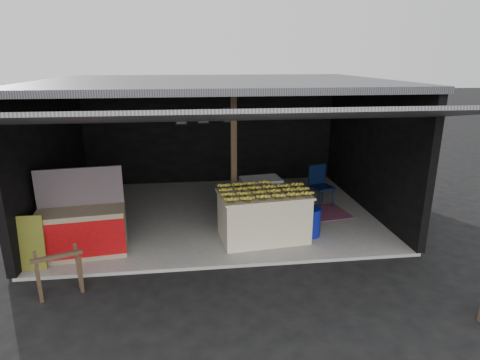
{
  "coord_description": "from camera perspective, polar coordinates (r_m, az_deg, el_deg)",
  "views": [
    {
      "loc": [
        -0.57,
        -6.09,
        3.44
      ],
      "look_at": [
        0.39,
        1.55,
        1.1
      ],
      "focal_mm": 30.0,
      "sensor_mm": 36.0,
      "label": 1
    }
  ],
  "objects": [
    {
      "name": "ground",
      "position": [
        7.02,
        -1.6,
        -12.45
      ],
      "size": [
        80.0,
        80.0,
        0.0
      ],
      "primitive_type": "plane",
      "color": "black",
      "rests_on": "ground"
    },
    {
      "name": "concrete_slab",
      "position": [
        9.26,
        -3.12,
        -4.72
      ],
      "size": [
        7.0,
        5.0,
        0.06
      ],
      "primitive_type": "cube",
      "color": "gray",
      "rests_on": "ground"
    },
    {
      "name": "shophouse",
      "position": [
        9.03,
        -3.47,
        8.33
      ],
      "size": [
        7.4,
        7.29,
        3.02
      ],
      "color": "black",
      "rests_on": "ground"
    },
    {
      "name": "banana_table",
      "position": [
        7.78,
        3.35,
        -5.1
      ],
      "size": [
        1.79,
        1.21,
        0.93
      ],
      "rotation": [
        0.0,
        0.0,
        0.11
      ],
      "color": "silver",
      "rests_on": "concrete_slab"
    },
    {
      "name": "banana_pile",
      "position": [
        7.59,
        3.42,
        -1.2
      ],
      "size": [
        1.66,
        1.1,
        0.18
      ],
      "primitive_type": null,
      "rotation": [
        0.0,
        0.0,
        0.11
      ],
      "color": "gold",
      "rests_on": "banana_table"
    },
    {
      "name": "white_crate",
      "position": [
        8.7,
        2.94,
        -2.69
      ],
      "size": [
        0.9,
        0.66,
        0.93
      ],
      "rotation": [
        0.0,
        0.0,
        0.12
      ],
      "color": "white",
      "rests_on": "concrete_slab"
    },
    {
      "name": "neighbor_stall",
      "position": [
        7.7,
        -21.51,
        -6.61
      ],
      "size": [
        1.55,
        0.84,
        1.54
      ],
      "rotation": [
        0.0,
        0.0,
        0.11
      ],
      "color": "#998466",
      "rests_on": "concrete_slab"
    },
    {
      "name": "green_signboard",
      "position": [
        7.55,
        -28.3,
        -7.96
      ],
      "size": [
        0.63,
        0.14,
        0.94
      ],
      "primitive_type": "cube",
      "rotation": [
        -0.11,
        0.0,
        0.0
      ],
      "color": "black",
      "rests_on": "concrete_slab"
    },
    {
      "name": "sawhorse",
      "position": [
        6.66,
        -24.38,
        -11.6
      ],
      "size": [
        0.79,
        0.78,
        0.68
      ],
      "rotation": [
        0.0,
        0.0,
        0.37
      ],
      "color": "brown",
      "rests_on": "ground"
    },
    {
      "name": "water_barrel",
      "position": [
        8.08,
        10.04,
        -6.0
      ],
      "size": [
        0.37,
        0.37,
        0.55
      ],
      "primitive_type": "cylinder",
      "color": "#0C178C",
      "rests_on": "concrete_slab"
    },
    {
      "name": "plastic_chair",
      "position": [
        9.66,
        11.24,
        -0.28
      ],
      "size": [
        0.58,
        0.58,
        0.98
      ],
      "rotation": [
        0.0,
        0.0,
        0.32
      ],
      "color": "#091434",
      "rests_on": "concrete_slab"
    },
    {
      "name": "magenta_rug",
      "position": [
        9.31,
        10.48,
        -4.66
      ],
      "size": [
        1.63,
        1.21,
        0.01
      ],
      "primitive_type": "cube",
      "rotation": [
        0.0,
        0.0,
        0.15
      ],
      "color": "maroon",
      "rests_on": "concrete_slab"
    },
    {
      "name": "picture_frames",
      "position": [
        11.1,
        -5.06,
        9.02
      ],
      "size": [
        1.62,
        0.04,
        0.46
      ],
      "color": "black",
      "rests_on": "shophouse"
    }
  ]
}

